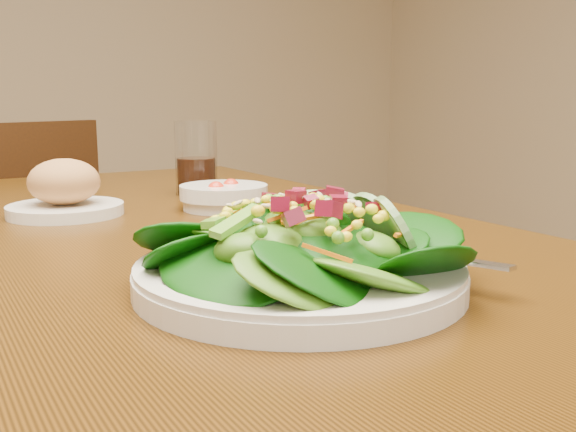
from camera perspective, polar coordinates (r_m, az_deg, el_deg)
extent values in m
cube|color=#442708|center=(0.84, -13.70, -2.96)|extent=(0.90, 1.40, 0.04)
cylinder|color=black|center=(1.65, -6.78, -9.64)|extent=(0.07, 0.07, 0.71)
cube|color=black|center=(1.99, -23.97, -5.41)|extent=(0.53, 0.53, 0.04)
cylinder|color=black|center=(2.28, -22.20, -8.95)|extent=(0.04, 0.04, 0.39)
cylinder|color=black|center=(2.02, -16.72, -11.13)|extent=(0.04, 0.04, 0.39)
cube|color=black|center=(1.79, -21.31, 0.81)|extent=(0.36, 0.18, 0.44)
cylinder|color=silver|center=(0.58, 1.02, -5.56)|extent=(0.30, 0.30, 0.02)
ellipsoid|color=black|center=(0.57, 1.03, -2.50)|extent=(0.20, 0.20, 0.04)
cube|color=silver|center=(0.63, 12.31, -3.27)|extent=(0.05, 0.18, 0.01)
cylinder|color=silver|center=(1.00, -19.15, 0.54)|extent=(0.17, 0.17, 0.02)
ellipsoid|color=#A17045|center=(0.99, -19.29, 2.93)|extent=(0.10, 0.10, 0.07)
cylinder|color=silver|center=(1.00, -5.72, 1.72)|extent=(0.14, 0.14, 0.04)
sphere|color=red|center=(1.01, -5.09, 2.52)|extent=(0.03, 0.03, 0.03)
sphere|color=red|center=(0.98, -6.40, 2.24)|extent=(0.03, 0.03, 0.03)
cylinder|color=silver|center=(1.15, -8.17, 5.14)|extent=(0.07, 0.07, 0.13)
cylinder|color=black|center=(1.16, -8.13, 3.53)|extent=(0.07, 0.07, 0.07)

